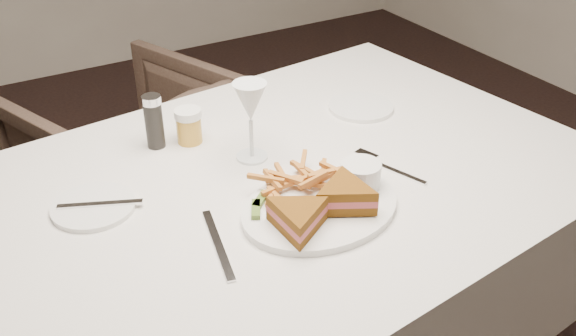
{
  "coord_description": "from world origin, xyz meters",
  "views": [
    {
      "loc": [
        -0.39,
        -1.06,
        1.46
      ],
      "look_at": [
        0.15,
        -0.14,
        0.8
      ],
      "focal_mm": 40.0,
      "sensor_mm": 36.0,
      "label": 1
    }
  ],
  "objects": [
    {
      "name": "table",
      "position": [
        0.15,
        -0.09,
        0.38
      ],
      "size": [
        1.45,
        1.05,
        0.75
      ],
      "primitive_type": "cube",
      "rotation": [
        0.0,
        0.0,
        0.11
      ],
      "color": "silver",
      "rests_on": "ground"
    },
    {
      "name": "chair_far",
      "position": [
        0.12,
        0.85,
        0.34
      ],
      "size": [
        0.82,
        0.8,
        0.67
      ],
      "primitive_type": "imported",
      "rotation": [
        0.0,
        0.0,
        3.5
      ],
      "color": "#4C392F",
      "rests_on": "ground"
    },
    {
      "name": "table_setting",
      "position": [
        0.15,
        -0.14,
        0.79
      ],
      "size": [
        0.85,
        0.56,
        0.18
      ],
      "color": "white",
      "rests_on": "table"
    }
  ]
}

